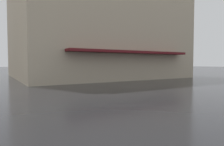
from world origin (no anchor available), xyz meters
The scene contains 0 objects.
Camera 1 is at (-4.76, -5.79, 1.88)m, focal length 32.86 mm.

